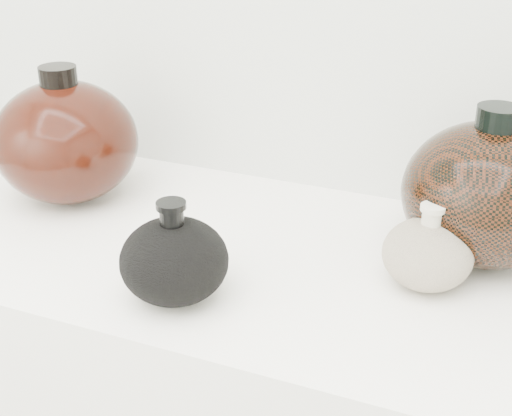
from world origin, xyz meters
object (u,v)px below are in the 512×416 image
at_px(left_round_pot, 66,141).
at_px(right_round_pot, 487,193).
at_px(black_gourd_vase, 174,260).
at_px(cream_gourd_vase, 428,253).

bearing_deg(left_round_pot, right_round_pot, 4.57).
distance_m(black_gourd_vase, left_round_pot, 0.37).
height_order(black_gourd_vase, cream_gourd_vase, black_gourd_vase).
xyz_separation_m(left_round_pot, right_round_pot, (0.65, 0.05, 0.00)).
bearing_deg(left_round_pot, cream_gourd_vase, -4.89).
bearing_deg(right_round_pot, cream_gourd_vase, -118.71).
relative_size(cream_gourd_vase, right_round_pot, 0.47).
bearing_deg(black_gourd_vase, left_round_pot, 146.28).
distance_m(cream_gourd_vase, left_round_pot, 0.60).
bearing_deg(black_gourd_vase, right_round_pot, 36.36).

